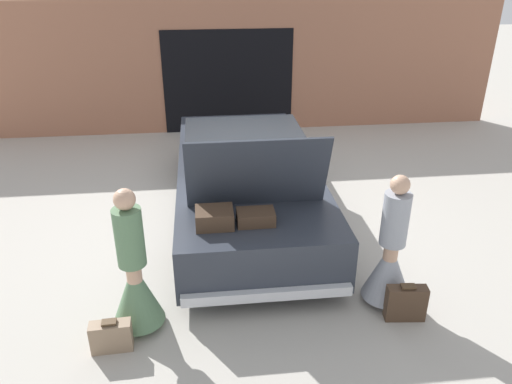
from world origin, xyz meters
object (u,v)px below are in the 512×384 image
person_right (390,259)px  suitcase_beside_left_person (111,336)px  person_left (135,280)px  car (246,179)px  suitcase_beside_right_person (406,303)px

person_right → suitcase_beside_left_person: person_right is taller
person_right → person_left: bearing=87.4°
car → person_left: 2.80m
car → suitcase_beside_right_person: 3.06m
suitcase_beside_left_person → suitcase_beside_right_person: bearing=2.2°
car → person_left: (-1.39, -2.43, 0.01)m
car → person_right: 2.70m
car → suitcase_beside_left_person: size_ratio=11.51×
person_right → car: bearing=26.2°
person_left → person_right: bearing=84.5°
car → person_left: size_ratio=2.95×
person_left → suitcase_beside_left_person: (-0.24, -0.34, -0.42)m
person_left → suitcase_beside_right_person: 2.92m
person_left → person_right: size_ratio=1.03×
car → suitcase_beside_right_person: (1.50, -2.65, -0.38)m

